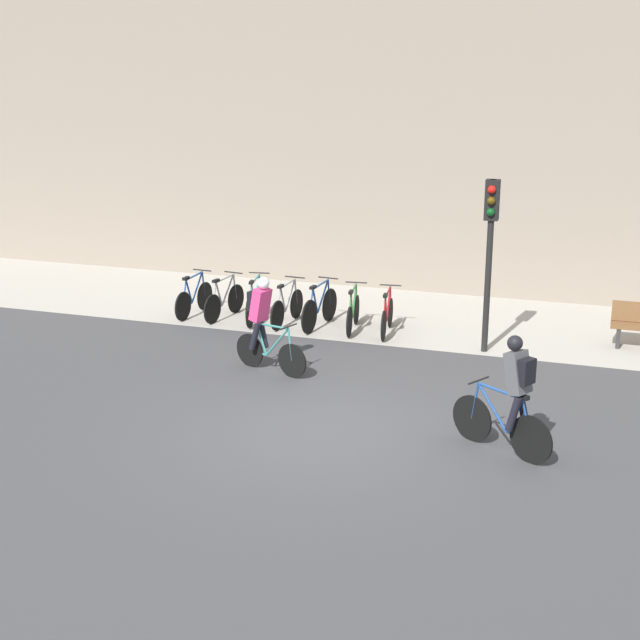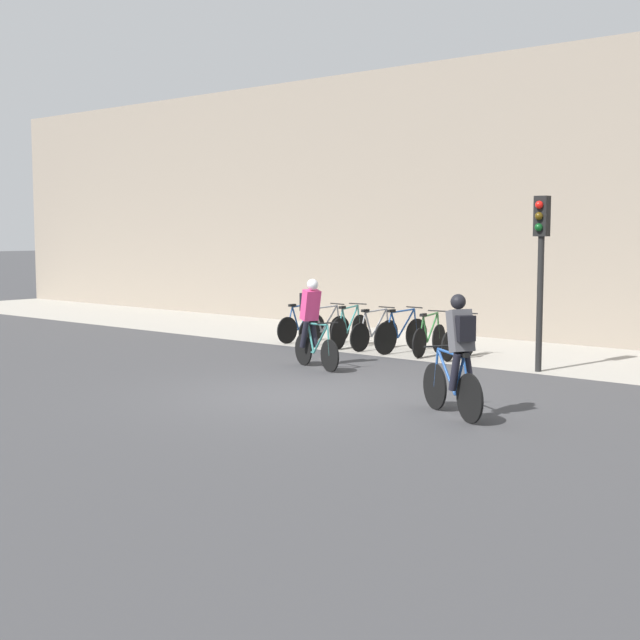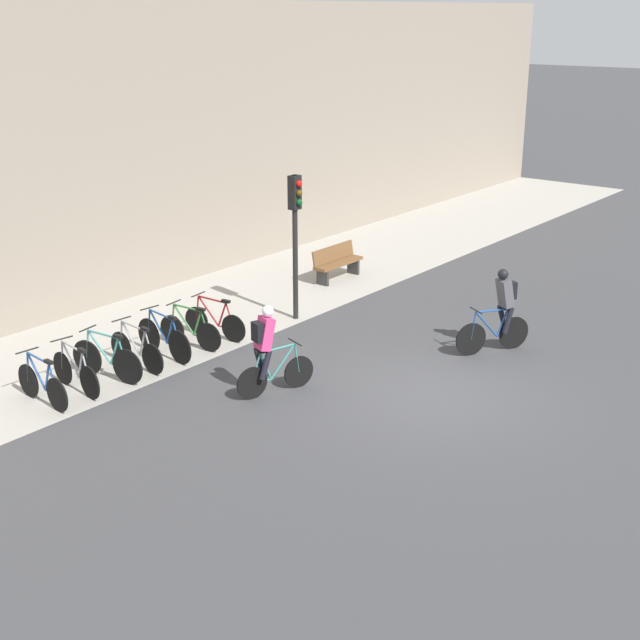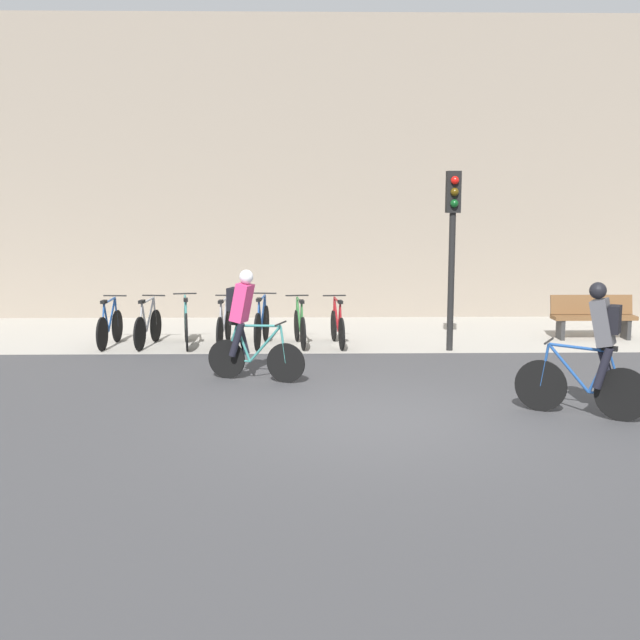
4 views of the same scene
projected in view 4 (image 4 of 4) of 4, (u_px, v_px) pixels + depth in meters
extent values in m
plane|color=#3D3D3F|center=(377.00, 420.00, 10.40)|extent=(200.00, 200.00, 0.00)
cube|color=#A39E93|center=(349.00, 333.00, 17.07)|extent=(44.00, 4.50, 0.01)
cube|color=gray|center=(343.00, 169.00, 19.06)|extent=(44.00, 0.60, 7.04)
cylinder|color=black|center=(286.00, 363.00, 12.48)|extent=(0.60, 0.24, 0.63)
cylinder|color=black|center=(227.00, 359.00, 12.78)|extent=(0.60, 0.24, 0.63)
cylinder|color=teal|center=(265.00, 344.00, 12.54)|extent=(0.54, 0.22, 0.62)
cylinder|color=teal|center=(243.00, 344.00, 12.65)|extent=(0.26, 0.12, 0.58)
cylinder|color=teal|center=(258.00, 326.00, 12.53)|extent=(0.72, 0.28, 0.07)
cylinder|color=teal|center=(238.00, 360.00, 12.72)|extent=(0.39, 0.16, 0.05)
cylinder|color=teal|center=(232.00, 342.00, 12.71)|extent=(0.21, 0.10, 0.56)
cylinder|color=teal|center=(283.00, 345.00, 12.44)|extent=(0.12, 0.07, 0.58)
cylinder|color=black|center=(281.00, 323.00, 12.41)|extent=(0.18, 0.44, 0.03)
cube|color=black|center=(236.00, 323.00, 12.64)|extent=(0.22, 0.14, 0.06)
cube|color=#DB3875|center=(242.00, 303.00, 12.56)|extent=(0.41, 0.41, 0.63)
sphere|color=silver|center=(246.00, 277.00, 12.47)|extent=(0.28, 0.28, 0.22)
cylinder|color=black|center=(237.00, 340.00, 12.55)|extent=(0.30, 0.19, 0.56)
cylinder|color=black|center=(242.00, 337.00, 12.76)|extent=(0.26, 0.18, 0.56)
cube|color=black|center=(234.00, 299.00, 12.59)|extent=(0.22, 0.29, 0.36)
cylinder|color=black|center=(541.00, 386.00, 10.81)|extent=(0.63, 0.38, 0.70)
cylinder|color=black|center=(622.00, 395.00, 10.32)|extent=(0.63, 0.38, 0.70)
cylinder|color=#1E478C|center=(569.00, 368.00, 10.60)|extent=(0.52, 0.32, 0.62)
cylinder|color=#1E478C|center=(599.00, 372.00, 10.42)|extent=(0.25, 0.17, 0.58)
cylinder|color=#1E478C|center=(579.00, 348.00, 10.51)|extent=(0.69, 0.42, 0.07)
cylinder|color=#1E478C|center=(605.00, 393.00, 10.42)|extent=(0.38, 0.24, 0.05)
cylinder|color=#1E478C|center=(616.00, 373.00, 10.32)|extent=(0.21, 0.14, 0.56)
cylinder|color=#1E478C|center=(545.00, 365.00, 10.75)|extent=(0.12, 0.09, 0.59)
cylinder|color=black|center=(549.00, 341.00, 10.68)|extent=(0.25, 0.41, 0.03)
cube|color=black|center=(609.00, 348.00, 10.32)|extent=(0.21, 0.17, 0.06)
cube|color=#4C4C51|center=(603.00, 323.00, 10.32)|extent=(0.44, 0.44, 0.63)
sphere|color=black|center=(598.00, 291.00, 10.29)|extent=(0.30, 0.30, 0.22)
cylinder|color=black|center=(606.00, 365.00, 10.48)|extent=(0.29, 0.23, 0.56)
cylinder|color=black|center=(603.00, 368.00, 10.29)|extent=(0.26, 0.21, 0.56)
cube|color=black|center=(614.00, 319.00, 10.24)|extent=(0.25, 0.30, 0.36)
cylinder|color=black|center=(117.00, 326.00, 16.00)|extent=(0.08, 0.64, 0.64)
cylinder|color=black|center=(102.00, 334.00, 15.05)|extent=(0.08, 0.64, 0.64)
cylinder|color=#1E478C|center=(112.00, 314.00, 15.63)|extent=(0.08, 0.53, 0.62)
cylinder|color=#1E478C|center=(106.00, 318.00, 15.28)|extent=(0.06, 0.25, 0.58)
cylinder|color=#1E478C|center=(110.00, 301.00, 15.48)|extent=(0.09, 0.71, 0.07)
cylinder|color=#1E478C|center=(105.00, 333.00, 15.24)|extent=(0.06, 0.39, 0.05)
cylinder|color=#1E478C|center=(103.00, 319.00, 15.09)|extent=(0.05, 0.21, 0.56)
cylinder|color=#1E478C|center=(116.00, 312.00, 15.91)|extent=(0.04, 0.11, 0.58)
cylinder|color=black|center=(115.00, 296.00, 15.83)|extent=(0.46, 0.06, 0.03)
cube|color=black|center=(104.00, 302.00, 15.13)|extent=(0.09, 0.20, 0.06)
cylinder|color=black|center=(156.00, 326.00, 16.02)|extent=(0.12, 0.65, 0.65)
cylinder|color=black|center=(140.00, 334.00, 15.05)|extent=(0.12, 0.65, 0.65)
cylinder|color=#99999E|center=(150.00, 314.00, 15.65)|extent=(0.11, 0.54, 0.62)
cylinder|color=#99999E|center=(144.00, 318.00, 15.29)|extent=(0.07, 0.26, 0.58)
cylinder|color=#99999E|center=(148.00, 301.00, 15.50)|extent=(0.13, 0.73, 0.07)
cylinder|color=#99999E|center=(143.00, 333.00, 15.25)|extent=(0.08, 0.40, 0.05)
cylinder|color=#99999E|center=(141.00, 319.00, 15.10)|extent=(0.06, 0.21, 0.56)
cylinder|color=#99999E|center=(155.00, 312.00, 15.94)|extent=(0.05, 0.12, 0.58)
cylinder|color=black|center=(154.00, 295.00, 15.85)|extent=(0.46, 0.09, 0.03)
cube|color=black|center=(142.00, 302.00, 15.14)|extent=(0.10, 0.21, 0.06)
cylinder|color=black|center=(186.00, 324.00, 16.04)|extent=(0.15, 0.71, 0.71)
cylinder|color=black|center=(187.00, 332.00, 15.05)|extent=(0.15, 0.71, 0.71)
cylinder|color=teal|center=(186.00, 312.00, 15.66)|extent=(0.13, 0.56, 0.62)
cylinder|color=teal|center=(186.00, 316.00, 15.30)|extent=(0.08, 0.26, 0.58)
cylinder|color=teal|center=(185.00, 299.00, 15.51)|extent=(0.16, 0.75, 0.07)
cylinder|color=teal|center=(186.00, 331.00, 15.25)|extent=(0.10, 0.41, 0.05)
cylinder|color=teal|center=(186.00, 317.00, 15.10)|extent=(0.07, 0.22, 0.56)
cylinder|color=teal|center=(185.00, 310.00, 15.95)|extent=(0.05, 0.12, 0.58)
cylinder|color=black|center=(185.00, 294.00, 15.86)|extent=(0.46, 0.10, 0.03)
cube|color=black|center=(186.00, 300.00, 15.14)|extent=(0.11, 0.21, 0.06)
cylinder|color=black|center=(228.00, 325.00, 16.07)|extent=(0.07, 0.64, 0.64)
cylinder|color=black|center=(220.00, 334.00, 15.06)|extent=(0.07, 0.64, 0.64)
cylinder|color=#99999E|center=(225.00, 314.00, 15.68)|extent=(0.07, 0.56, 0.62)
cylinder|color=#99999E|center=(222.00, 318.00, 15.31)|extent=(0.06, 0.26, 0.58)
cylinder|color=#99999E|center=(224.00, 300.00, 15.53)|extent=(0.09, 0.76, 0.07)
cylinder|color=#99999E|center=(221.00, 333.00, 15.26)|extent=(0.06, 0.41, 0.05)
cylinder|color=#99999E|center=(220.00, 319.00, 15.11)|extent=(0.04, 0.22, 0.56)
cylinder|color=#99999E|center=(228.00, 311.00, 15.98)|extent=(0.04, 0.12, 0.59)
cylinder|color=black|center=(227.00, 295.00, 15.89)|extent=(0.46, 0.06, 0.03)
cube|color=black|center=(221.00, 302.00, 15.15)|extent=(0.09, 0.20, 0.06)
cylinder|color=black|center=(266.00, 323.00, 16.09)|extent=(0.11, 0.72, 0.72)
cylinder|color=black|center=(258.00, 332.00, 15.05)|extent=(0.11, 0.72, 0.72)
cylinder|color=#1E478C|center=(263.00, 312.00, 15.70)|extent=(0.10, 0.58, 0.62)
cylinder|color=#1E478C|center=(260.00, 316.00, 15.31)|extent=(0.07, 0.27, 0.58)
cylinder|color=#1E478C|center=(262.00, 298.00, 15.54)|extent=(0.12, 0.78, 0.07)
cylinder|color=#1E478C|center=(259.00, 331.00, 15.26)|extent=(0.07, 0.42, 0.05)
cylinder|color=#1E478C|center=(258.00, 317.00, 15.11)|extent=(0.05, 0.22, 0.56)
cylinder|color=#1E478C|center=(265.00, 309.00, 16.01)|extent=(0.05, 0.12, 0.59)
cylinder|color=black|center=(265.00, 293.00, 15.91)|extent=(0.46, 0.07, 0.03)
cube|color=black|center=(259.00, 300.00, 15.15)|extent=(0.10, 0.21, 0.06)
cylinder|color=black|center=(297.00, 326.00, 16.07)|extent=(0.12, 0.63, 0.63)
cylinder|color=black|center=(303.00, 334.00, 15.12)|extent=(0.12, 0.63, 0.63)
cylinder|color=#2D6B33|center=(299.00, 314.00, 15.70)|extent=(0.11, 0.54, 0.62)
cylinder|color=#2D6B33|center=(301.00, 318.00, 15.35)|extent=(0.07, 0.26, 0.58)
cylinder|color=#2D6B33|center=(299.00, 300.00, 15.55)|extent=(0.14, 0.72, 0.07)
cylinder|color=#2D6B33|center=(302.00, 332.00, 15.31)|extent=(0.08, 0.39, 0.05)
cylinder|color=#2D6B33|center=(302.00, 319.00, 15.16)|extent=(0.06, 0.21, 0.56)
cylinder|color=#2D6B33|center=(297.00, 312.00, 15.99)|extent=(0.05, 0.12, 0.58)
cylinder|color=black|center=(297.00, 295.00, 15.90)|extent=(0.46, 0.09, 0.03)
cube|color=black|center=(302.00, 302.00, 15.20)|extent=(0.11, 0.21, 0.06)
cylinder|color=black|center=(334.00, 326.00, 16.11)|extent=(0.10, 0.62, 0.62)
cylinder|color=black|center=(342.00, 334.00, 15.11)|extent=(0.10, 0.62, 0.62)
cylinder|color=maroon|center=(336.00, 314.00, 15.72)|extent=(0.10, 0.56, 0.62)
cylinder|color=maroon|center=(339.00, 318.00, 15.36)|extent=(0.07, 0.26, 0.58)
cylinder|color=maroon|center=(337.00, 301.00, 15.57)|extent=(0.12, 0.76, 0.07)
cylinder|color=maroon|center=(340.00, 333.00, 15.31)|extent=(0.08, 0.41, 0.05)
cylinder|color=maroon|center=(341.00, 319.00, 15.16)|extent=(0.06, 0.22, 0.56)
cylinder|color=maroon|center=(334.00, 312.00, 16.02)|extent=(0.05, 0.12, 0.59)
cylinder|color=black|center=(334.00, 296.00, 15.93)|extent=(0.46, 0.08, 0.03)
cube|color=black|center=(340.00, 302.00, 15.20)|extent=(0.10, 0.21, 0.06)
cylinder|color=black|center=(452.00, 262.00, 14.90)|extent=(0.12, 0.12, 3.34)
cube|color=black|center=(453.00, 192.00, 14.70)|extent=(0.26, 0.20, 0.76)
sphere|color=red|center=(455.00, 180.00, 14.54)|extent=(0.15, 0.15, 0.15)
sphere|color=#4C380A|center=(455.00, 192.00, 14.58)|extent=(0.15, 0.15, 0.15)
sphere|color=#0C4719|center=(454.00, 203.00, 14.61)|extent=(0.15, 0.15, 0.15)
cube|color=brown|center=(594.00, 317.00, 16.27)|extent=(1.68, 0.40, 0.08)
cube|color=brown|center=(591.00, 305.00, 16.41)|extent=(1.68, 0.12, 0.40)
cube|color=#2D2D2D|center=(560.00, 328.00, 16.29)|extent=(0.08, 0.36, 0.45)
cube|color=#2D2D2D|center=(626.00, 328.00, 16.32)|extent=(0.08, 0.36, 0.45)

